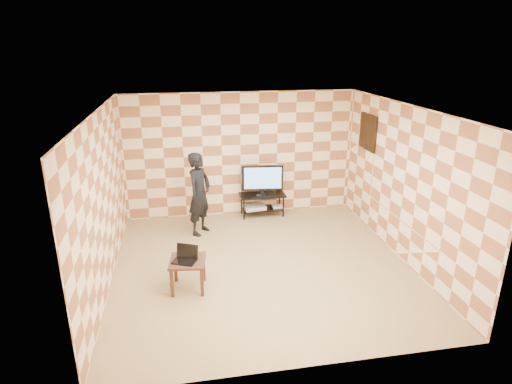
% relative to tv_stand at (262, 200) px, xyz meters
% --- Properties ---
extents(floor, '(5.00, 5.00, 0.00)m').
position_rel_tv_stand_xyz_m(floor, '(-0.44, -2.24, -0.37)').
color(floor, tan).
rests_on(floor, ground).
extents(wall_back, '(5.00, 0.02, 2.70)m').
position_rel_tv_stand_xyz_m(wall_back, '(-0.44, 0.26, 0.98)').
color(wall_back, '#FFE8BD').
rests_on(wall_back, ground).
extents(wall_front, '(5.00, 0.02, 2.70)m').
position_rel_tv_stand_xyz_m(wall_front, '(-0.44, -4.74, 0.98)').
color(wall_front, '#FFE8BD').
rests_on(wall_front, ground).
extents(wall_left, '(0.02, 5.00, 2.70)m').
position_rel_tv_stand_xyz_m(wall_left, '(-2.94, -2.24, 0.98)').
color(wall_left, '#FFE8BD').
rests_on(wall_left, ground).
extents(wall_right, '(0.02, 5.00, 2.70)m').
position_rel_tv_stand_xyz_m(wall_right, '(2.06, -2.24, 0.98)').
color(wall_right, '#FFE8BD').
rests_on(wall_right, ground).
extents(ceiling, '(5.00, 5.00, 0.02)m').
position_rel_tv_stand_xyz_m(ceiling, '(-0.44, -2.24, 2.33)').
color(ceiling, white).
rests_on(ceiling, wall_back).
extents(wall_art, '(0.04, 0.72, 0.72)m').
position_rel_tv_stand_xyz_m(wall_art, '(2.03, -0.69, 1.58)').
color(wall_art, black).
rests_on(wall_art, wall_right).
extents(tv_stand, '(1.00, 0.45, 0.50)m').
position_rel_tv_stand_xyz_m(tv_stand, '(0.00, 0.00, 0.00)').
color(tv_stand, black).
rests_on(tv_stand, floor).
extents(tv, '(0.90, 0.20, 0.66)m').
position_rel_tv_stand_xyz_m(tv, '(0.00, -0.00, 0.50)').
color(tv, black).
rests_on(tv, tv_stand).
extents(dvd_player, '(0.50, 0.39, 0.08)m').
position_rel_tv_stand_xyz_m(dvd_player, '(-0.18, -0.01, -0.15)').
color(dvd_player, silver).
rests_on(dvd_player, tv_stand).
extents(game_console, '(0.22, 0.17, 0.05)m').
position_rel_tv_stand_xyz_m(game_console, '(0.34, -0.03, -0.17)').
color(game_console, silver).
rests_on(game_console, tv_stand).
extents(side_table, '(0.60, 0.60, 0.50)m').
position_rel_tv_stand_xyz_m(side_table, '(-1.71, -2.74, 0.05)').
color(side_table, '#3D2218').
rests_on(side_table, floor).
extents(laptop, '(0.43, 0.40, 0.23)m').
position_rel_tv_stand_xyz_m(laptop, '(-1.74, -2.75, 0.19)').
color(laptop, black).
rests_on(laptop, side_table).
extents(person, '(0.68, 0.73, 1.67)m').
position_rel_tv_stand_xyz_m(person, '(-1.40, -0.68, 0.47)').
color(person, black).
rests_on(person, floor).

